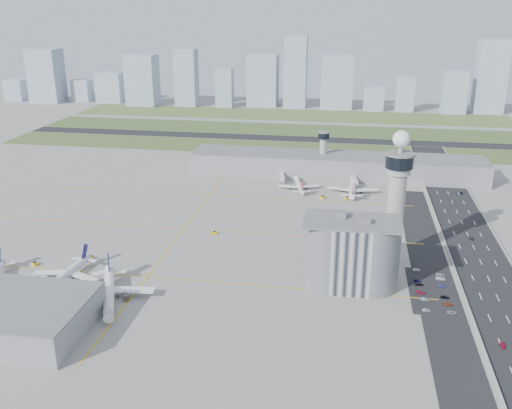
% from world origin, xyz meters
% --- Properties ---
extents(ground, '(1000.00, 1000.00, 0.00)m').
position_xyz_m(ground, '(0.00, 0.00, 0.00)').
color(ground, '#9A9890').
extents(grass_strip_0, '(480.00, 50.00, 0.08)m').
position_xyz_m(grass_strip_0, '(-20.00, 225.00, 0.04)').
color(grass_strip_0, '#4C6630').
rests_on(grass_strip_0, ground).
extents(grass_strip_1, '(480.00, 60.00, 0.08)m').
position_xyz_m(grass_strip_1, '(-20.00, 300.00, 0.04)').
color(grass_strip_1, '#425E2C').
rests_on(grass_strip_1, ground).
extents(grass_strip_2, '(480.00, 70.00, 0.08)m').
position_xyz_m(grass_strip_2, '(-20.00, 380.00, 0.04)').
color(grass_strip_2, '#516F34').
rests_on(grass_strip_2, ground).
extents(runway, '(480.00, 22.00, 0.10)m').
position_xyz_m(runway, '(-20.00, 262.00, 0.06)').
color(runway, black).
rests_on(runway, ground).
extents(highway, '(28.00, 500.00, 0.10)m').
position_xyz_m(highway, '(115.00, 0.00, 0.05)').
color(highway, black).
rests_on(highway, ground).
extents(barrier_left, '(0.60, 500.00, 1.20)m').
position_xyz_m(barrier_left, '(101.00, 0.00, 0.60)').
color(barrier_left, '#9E9E99').
rests_on(barrier_left, ground).
extents(landside_road, '(18.00, 260.00, 0.08)m').
position_xyz_m(landside_road, '(90.00, -10.00, 0.04)').
color(landside_road, black).
rests_on(landside_road, ground).
extents(parking_lot, '(20.00, 44.00, 0.10)m').
position_xyz_m(parking_lot, '(88.00, -22.00, 0.05)').
color(parking_lot, black).
rests_on(parking_lot, ground).
extents(taxiway_line_h_0, '(260.00, 0.60, 0.01)m').
position_xyz_m(taxiway_line_h_0, '(-40.00, -30.00, 0.01)').
color(taxiway_line_h_0, yellow).
rests_on(taxiway_line_h_0, ground).
extents(taxiway_line_h_1, '(260.00, 0.60, 0.01)m').
position_xyz_m(taxiway_line_h_1, '(-40.00, 30.00, 0.01)').
color(taxiway_line_h_1, yellow).
rests_on(taxiway_line_h_1, ground).
extents(taxiway_line_h_2, '(260.00, 0.60, 0.01)m').
position_xyz_m(taxiway_line_h_2, '(-40.00, 90.00, 0.01)').
color(taxiway_line_h_2, yellow).
rests_on(taxiway_line_h_2, ground).
extents(taxiway_line_v, '(0.60, 260.00, 0.01)m').
position_xyz_m(taxiway_line_v, '(-40.00, 30.00, 0.01)').
color(taxiway_line_v, yellow).
rests_on(taxiway_line_v, ground).
extents(control_tower, '(14.00, 14.00, 64.50)m').
position_xyz_m(control_tower, '(72.00, 8.00, 35.04)').
color(control_tower, '#ADAAA5').
rests_on(control_tower, ground).
extents(secondary_tower, '(8.60, 8.60, 31.90)m').
position_xyz_m(secondary_tower, '(30.00, 150.00, 18.80)').
color(secondary_tower, '#ADAAA5').
rests_on(secondary_tower, ground).
extents(admin_building, '(42.00, 24.00, 33.50)m').
position_xyz_m(admin_building, '(51.99, -22.00, 15.30)').
color(admin_building, '#B2B2B7').
rests_on(admin_building, ground).
extents(terminal_pier, '(210.00, 32.00, 15.80)m').
position_xyz_m(terminal_pier, '(40.00, 148.00, 7.90)').
color(terminal_pier, gray).
rests_on(terminal_pier, ground).
extents(airplane_near_b, '(36.57, 41.77, 10.84)m').
position_xyz_m(airplane_near_b, '(-74.95, -40.21, 5.42)').
color(airplane_near_b, white).
rests_on(airplane_near_b, ground).
extents(airplane_near_c, '(53.38, 57.06, 12.78)m').
position_xyz_m(airplane_near_c, '(-47.99, -53.87, 6.39)').
color(airplane_near_c, white).
rests_on(airplane_near_c, ground).
extents(airplane_far_a, '(35.64, 39.59, 9.59)m').
position_xyz_m(airplane_far_a, '(16.42, 113.02, 4.80)').
color(airplane_far_a, white).
rests_on(airplane_far_a, ground).
extents(airplane_far_b, '(34.77, 40.66, 11.21)m').
position_xyz_m(airplane_far_b, '(52.28, 111.38, 5.61)').
color(airplane_far_b, white).
rests_on(airplane_far_b, ground).
extents(jet_bridge_near_1, '(5.39, 14.31, 5.70)m').
position_xyz_m(jet_bridge_near_1, '(-83.00, -61.00, 2.85)').
color(jet_bridge_near_1, silver).
rests_on(jet_bridge_near_1, ground).
extents(jet_bridge_near_2, '(5.39, 14.31, 5.70)m').
position_xyz_m(jet_bridge_near_2, '(-53.00, -61.00, 2.85)').
color(jet_bridge_near_2, silver).
rests_on(jet_bridge_near_2, ground).
extents(jet_bridge_far_0, '(5.39, 14.31, 5.70)m').
position_xyz_m(jet_bridge_far_0, '(2.00, 132.00, 2.85)').
color(jet_bridge_far_0, silver).
rests_on(jet_bridge_far_0, ground).
extents(jet_bridge_far_1, '(5.39, 14.31, 5.70)m').
position_xyz_m(jet_bridge_far_1, '(52.00, 132.00, 2.85)').
color(jet_bridge_far_1, silver).
rests_on(jet_bridge_far_1, ground).
extents(tug_0, '(3.63, 3.22, 1.76)m').
position_xyz_m(tug_0, '(-97.52, -27.11, 0.88)').
color(tug_0, gold).
rests_on(tug_0, ground).
extents(tug_1, '(3.25, 3.50, 1.68)m').
position_xyz_m(tug_1, '(-71.54, -41.67, 0.84)').
color(tug_1, orange).
rests_on(tug_1, ground).
extents(tug_2, '(2.49, 3.48, 1.95)m').
position_xyz_m(tug_2, '(-74.19, -16.37, 0.97)').
color(tug_2, '#FD9E15').
rests_on(tug_2, ground).
extents(tug_3, '(3.32, 2.68, 1.68)m').
position_xyz_m(tug_3, '(-21.51, 25.37, 0.84)').
color(tug_3, '#EFB700').
rests_on(tug_3, ground).
extents(tug_4, '(4.33, 4.19, 2.08)m').
position_xyz_m(tug_4, '(33.39, 94.78, 1.04)').
color(tug_4, gold).
rests_on(tug_4, ground).
extents(tug_5, '(4.25, 4.06, 2.04)m').
position_xyz_m(tug_5, '(49.50, 96.62, 1.02)').
color(tug_5, gold).
rests_on(tug_5, ground).
extents(car_lot_0, '(3.60, 1.78, 1.18)m').
position_xyz_m(car_lot_0, '(83.55, -40.67, 0.59)').
color(car_lot_0, silver).
rests_on(car_lot_0, ground).
extents(car_lot_1, '(3.75, 1.79, 1.19)m').
position_xyz_m(car_lot_1, '(84.00, -31.44, 0.59)').
color(car_lot_1, gray).
rests_on(car_lot_1, ground).
extents(car_lot_2, '(4.48, 2.64, 1.17)m').
position_xyz_m(car_lot_2, '(82.73, -25.50, 0.59)').
color(car_lot_2, '#9C2045').
rests_on(car_lot_2, ground).
extents(car_lot_3, '(3.86, 1.90, 1.08)m').
position_xyz_m(car_lot_3, '(82.91, -17.81, 0.54)').
color(car_lot_3, black).
rests_on(car_lot_3, ground).
extents(car_lot_4, '(3.41, 1.74, 1.11)m').
position_xyz_m(car_lot_4, '(82.36, -14.32, 0.56)').
color(car_lot_4, '#140F58').
rests_on(car_lot_4, ground).
extents(car_lot_5, '(3.45, 1.62, 1.09)m').
position_xyz_m(car_lot_5, '(83.13, -3.02, 0.55)').
color(car_lot_5, silver).
rests_on(car_lot_5, ground).
extents(car_lot_6, '(4.38, 2.14, 1.20)m').
position_xyz_m(car_lot_6, '(93.60, -40.94, 0.60)').
color(car_lot_6, '#979FA9').
rests_on(car_lot_6, ground).
extents(car_lot_7, '(4.08, 2.09, 1.13)m').
position_xyz_m(car_lot_7, '(93.11, -34.19, 0.57)').
color(car_lot_7, '#94381C').
rests_on(car_lot_7, ground).
extents(car_lot_8, '(3.68, 1.80, 1.21)m').
position_xyz_m(car_lot_8, '(92.55, -28.15, 0.60)').
color(car_lot_8, black).
rests_on(car_lot_8, ground).
extents(car_lot_9, '(3.42, 1.55, 1.09)m').
position_xyz_m(car_lot_9, '(92.63, -17.60, 0.54)').
color(car_lot_9, navy).
rests_on(car_lot_9, ground).
extents(car_lot_10, '(4.81, 2.83, 1.26)m').
position_xyz_m(car_lot_10, '(93.18, -10.49, 0.63)').
color(car_lot_10, white).
rests_on(car_lot_10, ground).
extents(car_lot_11, '(4.71, 2.47, 1.30)m').
position_xyz_m(car_lot_11, '(93.64, -6.64, 0.65)').
color(car_lot_11, '#9A9B9D').
rests_on(car_lot_11, ground).
extents(car_hw_0, '(1.73, 3.83, 1.28)m').
position_xyz_m(car_hw_0, '(108.41, -62.23, 0.64)').
color(car_hw_0, '#AA152D').
rests_on(car_hw_0, ground).
extents(car_hw_1, '(1.63, 3.64, 1.16)m').
position_xyz_m(car_hw_1, '(115.77, 40.62, 0.58)').
color(car_hw_1, black).
rests_on(car_hw_1, ground).
extents(car_hw_2, '(2.30, 4.17, 1.11)m').
position_xyz_m(car_hw_2, '(123.11, 119.56, 0.55)').
color(car_hw_2, '#111C48').
rests_on(car_hw_2, ground).
extents(car_hw_4, '(1.94, 3.81, 1.24)m').
position_xyz_m(car_hw_4, '(106.92, 181.28, 0.62)').
color(car_hw_4, '#AAAAAA').
rests_on(car_hw_4, ground).
extents(skyline_bldg_0, '(24.05, 19.24, 26.50)m').
position_xyz_m(skyline_bldg_0, '(-377.77, 421.70, 13.25)').
color(skyline_bldg_0, '#9EADC1').
rests_on(skyline_bldg_0, ground).
extents(skyline_bldg_1, '(37.63, 30.10, 65.60)m').
position_xyz_m(skyline_bldg_1, '(-331.22, 417.61, 32.80)').
color(skyline_bldg_1, '#9EADC1').
rests_on(skyline_bldg_1, ground).
extents(skyline_bldg_2, '(22.81, 18.25, 26.79)m').
position_xyz_m(skyline_bldg_2, '(-291.25, 430.16, 13.39)').
color(skyline_bldg_2, '#9EADC1').
rests_on(skyline_bldg_2, ground).
extents(skyline_bldg_3, '(32.30, 25.84, 36.93)m').
position_xyz_m(skyline_bldg_3, '(-252.58, 431.35, 18.47)').
color(skyline_bldg_3, '#9EADC1').
rests_on(skyline_bldg_3, ground).
extents(skyline_bldg_4, '(35.81, 28.65, 60.36)m').
position_xyz_m(skyline_bldg_4, '(-204.47, 415.19, 30.18)').
color(skyline_bldg_4, '#9EADC1').
rests_on(skyline_bldg_4, ground).
extents(skyline_bldg_5, '(25.49, 20.39, 66.89)m').
position_xyz_m(skyline_bldg_5, '(-150.11, 419.66, 33.44)').
color(skyline_bldg_5, '#9EADC1').
rests_on(skyline_bldg_5, ground).
extents(skyline_bldg_6, '(20.04, 16.03, 45.20)m').
position_xyz_m(skyline_bldg_6, '(-102.68, 417.90, 22.60)').
color(skyline_bldg_6, '#9EADC1').
rests_on(skyline_bldg_6, ground).
extents(skyline_bldg_7, '(35.76, 28.61, 61.22)m').
position_xyz_m(skyline_bldg_7, '(-59.44, 436.89, 30.61)').
color(skyline_bldg_7, '#9EADC1').
rests_on(skyline_bldg_7, ground).
extents(skyline_bldg_8, '(26.33, 21.06, 83.39)m').
position_xyz_m(skyline_bldg_8, '(-19.42, 431.56, 41.69)').
color(skyline_bldg_8, '#9EADC1').
rests_on(skyline_bldg_8, ground).
extents(skyline_bldg_9, '(36.96, 29.57, 62.11)m').
position_xyz_m(skyline_bldg_9, '(30.27, 432.32, 31.06)').
color(skyline_bldg_9, '#9EADC1').
rests_on(skyline_bldg_9, ground).
extents(skyline_bldg_10, '(23.01, 18.41, 27.75)m').
position_xyz_m(skyline_bldg_10, '(73.27, 423.68, 13.87)').
color(skyline_bldg_10, '#9EADC1').
rests_on(skyline_bldg_10, ground).
extents(skyline_bldg_11, '(20.22, 16.18, 38.97)m').
position_xyz_m(skyline_bldg_11, '(108.28, 423.34, 19.48)').
color(skyline_bldg_11, '#9EADC1').
rests_on(skyline_bldg_11, ground).
extents(skyline_bldg_12, '(26.14, 20.92, 46.89)m').
position_xyz_m(skyline_bldg_12, '(162.17, 421.29, 23.44)').
color(skyline_bldg_12, '#9EADC1').
rests_on(skyline_bldg_12, ground).
extents(skyline_bldg_13, '(32.26, 25.81, 81.20)m').
position_xyz_m(skyline_bldg_13, '(201.27, 433.27, 40.60)').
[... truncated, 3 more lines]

